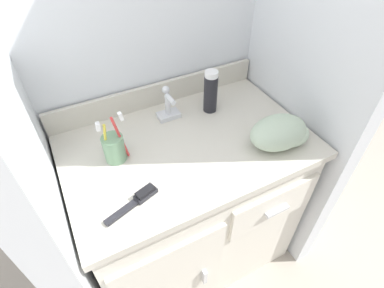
% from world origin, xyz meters
% --- Properties ---
extents(ground_plane, '(6.00, 6.00, 0.00)m').
position_xyz_m(ground_plane, '(0.00, 0.00, 0.00)').
color(ground_plane, '#ADA393').
extents(wall_back, '(1.09, 0.08, 2.20)m').
position_xyz_m(wall_back, '(0.00, 0.34, 1.10)').
color(wall_back, silver).
rests_on(wall_back, ground_plane).
extents(wall_left, '(0.08, 0.67, 2.20)m').
position_xyz_m(wall_left, '(-0.50, 0.00, 1.10)').
color(wall_left, silver).
rests_on(wall_left, ground_plane).
extents(wall_right, '(0.08, 0.67, 2.20)m').
position_xyz_m(wall_right, '(0.50, 0.00, 1.10)').
color(wall_right, silver).
rests_on(wall_right, ground_plane).
extents(vanity, '(0.91, 0.60, 0.78)m').
position_xyz_m(vanity, '(-0.00, -0.00, 0.41)').
color(vanity, silver).
rests_on(vanity, ground_plane).
extents(backsplash, '(0.91, 0.02, 0.10)m').
position_xyz_m(backsplash, '(0.00, 0.28, 0.83)').
color(backsplash, beige).
rests_on(backsplash, vanity).
extents(sink_faucet, '(0.09, 0.09, 0.14)m').
position_xyz_m(sink_faucet, '(0.00, 0.18, 0.83)').
color(sink_faucet, silver).
rests_on(sink_faucet, vanity).
extents(toothbrush_cup, '(0.09, 0.07, 0.19)m').
position_xyz_m(toothbrush_cup, '(-0.26, 0.05, 0.83)').
color(toothbrush_cup, gray).
rests_on(toothbrush_cup, vanity).
extents(shaving_cream_can, '(0.06, 0.06, 0.18)m').
position_xyz_m(shaving_cream_can, '(0.17, 0.14, 0.87)').
color(shaving_cream_can, black).
rests_on(shaving_cream_can, vanity).
extents(hairbrush, '(0.18, 0.08, 0.03)m').
position_xyz_m(hairbrush, '(-0.25, -0.16, 0.79)').
color(hairbrush, '#232328').
rests_on(hairbrush, vanity).
extents(hand_towel, '(0.23, 0.15, 0.11)m').
position_xyz_m(hand_towel, '(0.30, -0.15, 0.83)').
color(hand_towel, '#A8BCA3').
rests_on(hand_towel, vanity).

